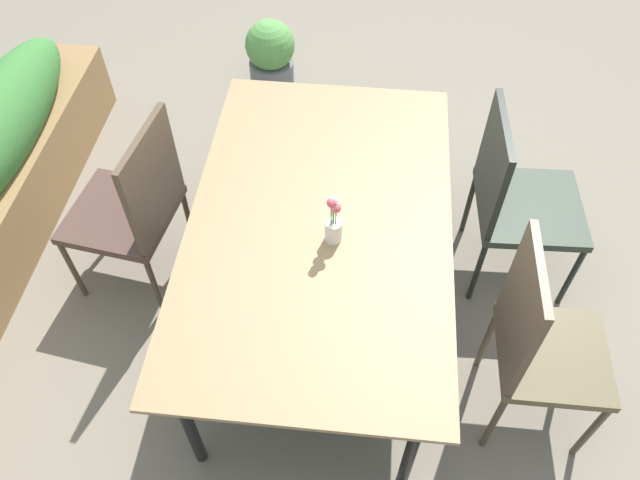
% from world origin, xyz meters
% --- Properties ---
extents(ground_plane, '(12.00, 12.00, 0.00)m').
position_xyz_m(ground_plane, '(0.00, 0.00, 0.00)').
color(ground_plane, '#756B5B').
extents(dining_table, '(1.77, 1.08, 0.71)m').
position_xyz_m(dining_table, '(0.02, 0.07, 0.66)').
color(dining_table, '#8C704C').
rests_on(dining_table, ground).
extents(chair_far_side, '(0.53, 0.53, 0.97)m').
position_xyz_m(chair_far_side, '(0.17, 0.94, 0.54)').
color(chair_far_side, '#4A332B').
rests_on(chair_far_side, ground).
extents(chair_near_right, '(0.51, 0.51, 0.96)m').
position_xyz_m(chair_near_right, '(0.41, -0.80, 0.53)').
color(chair_near_right, '#283226').
rests_on(chair_near_right, ground).
extents(chair_near_left, '(0.43, 0.43, 1.03)m').
position_xyz_m(chair_near_left, '(-0.38, -0.80, 0.57)').
color(chair_near_left, brown).
rests_on(chair_near_left, ground).
extents(flower_vase, '(0.07, 0.07, 0.25)m').
position_xyz_m(flower_vase, '(-0.08, 0.01, 0.82)').
color(flower_vase, silver).
rests_on(flower_vase, dining_table).
extents(potted_plant, '(0.32, 0.32, 0.48)m').
position_xyz_m(potted_plant, '(1.79, 0.58, 0.25)').
color(potted_plant, slate).
rests_on(potted_plant, ground).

